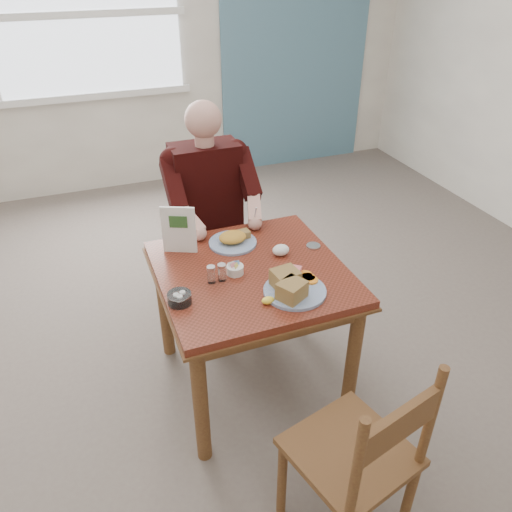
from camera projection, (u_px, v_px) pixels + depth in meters
name	position (u px, v px, depth m)	size (l,w,h in m)	color
floor	(252.00, 378.00, 2.85)	(6.00, 6.00, 0.00)	#61554E
wall_back	(135.00, 36.00, 4.48)	(5.50, 5.50, 0.00)	white
accent_panel	(297.00, 28.00, 4.95)	(1.60, 0.02, 2.80)	teal
lemon_wedge	(268.00, 300.00, 2.21)	(0.06, 0.04, 0.03)	yellow
napkin	(281.00, 250.00, 2.55)	(0.09, 0.07, 0.06)	white
metal_dish	(313.00, 246.00, 2.63)	(0.07, 0.07, 0.01)	silver
window	(85.00, 14.00, 4.23)	(1.72, 0.04, 1.42)	white
table	(251.00, 288.00, 2.51)	(0.92, 0.92, 0.75)	maroon
chair_far	(209.00, 240.00, 3.23)	(0.42, 0.42, 0.95)	brown
chair_near	(359.00, 458.00, 1.86)	(0.51, 0.51, 0.95)	brown
diner	(210.00, 200.00, 2.98)	(0.53, 0.56, 1.39)	gray
near_plate	(292.00, 286.00, 2.27)	(0.37, 0.37, 0.10)	white
far_plate	(233.00, 239.00, 2.65)	(0.28, 0.28, 0.07)	white
caddy	(235.00, 269.00, 2.41)	(0.10, 0.10, 0.06)	white
shakers	(217.00, 273.00, 2.34)	(0.09, 0.04, 0.09)	white
creamer	(180.00, 298.00, 2.21)	(0.12, 0.12, 0.05)	white
menu	(179.00, 230.00, 2.52)	(0.16, 0.08, 0.26)	white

